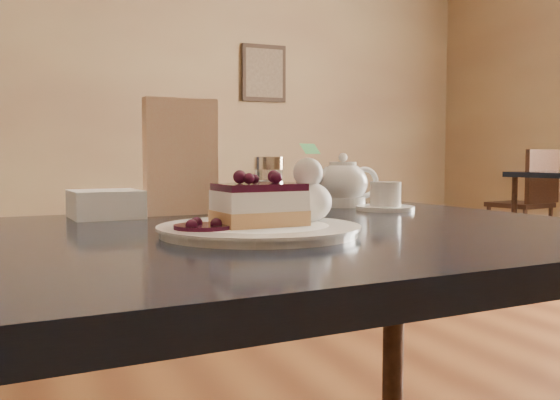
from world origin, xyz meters
name	(u,v)px	position (x,y,z in m)	size (l,w,h in m)	color
main_table	(245,284)	(-0.16, 0.04, 0.62)	(1.15, 0.82, 0.69)	black
dessert_plate	(259,230)	(-0.15, -0.01, 0.69)	(0.26, 0.26, 0.01)	white
cheesecake_slice	(259,205)	(-0.15, -0.01, 0.73)	(0.12, 0.09, 0.05)	#E6AD75
whipped_cream	(308,202)	(-0.08, 0.01, 0.73)	(0.07, 0.07, 0.06)	white
berry_sauce	(203,227)	(-0.23, -0.02, 0.70)	(0.07, 0.07, 0.01)	#360A1E
tea_set	(351,188)	(0.17, 0.34, 0.73)	(0.19, 0.21, 0.10)	white
menu_card	(181,157)	(-0.18, 0.31, 0.79)	(0.13, 0.03, 0.20)	beige
sugar_shaker	(269,183)	(-0.01, 0.31, 0.74)	(0.05, 0.05, 0.10)	white
napkin_stack	(106,204)	(-0.31, 0.30, 0.71)	(0.11, 0.11, 0.05)	white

